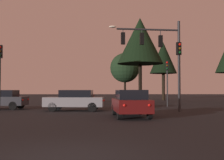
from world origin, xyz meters
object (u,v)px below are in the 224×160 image
(traffic_light_corner_right, at_px, (167,74))
(car_crossing_right, at_px, (75,100))
(car_nearside_lane, at_px, (131,103))
(tree_behind_sign, at_px, (163,58))
(traffic_signal_mast_arm, at_px, (158,49))
(tree_left_far, at_px, (140,41))
(car_crossing_left, at_px, (1,99))
(tree_lot_edge, at_px, (125,68))
(traffic_light_median, at_px, (0,65))
(traffic_light_corner_left, at_px, (179,63))
(car_far_lane, at_px, (83,96))

(traffic_light_corner_right, distance_m, car_crossing_right, 9.83)
(traffic_light_corner_right, distance_m, car_nearside_lane, 11.40)
(car_crossing_right, bearing_deg, tree_behind_sign, 62.53)
(traffic_signal_mast_arm, height_order, tree_left_far, tree_left_far)
(car_crossing_left, height_order, tree_behind_sign, tree_behind_sign)
(car_nearside_lane, bearing_deg, tree_lot_edge, 85.99)
(traffic_light_corner_right, bearing_deg, car_nearside_lane, -113.44)
(traffic_light_median, relative_size, tree_behind_sign, 0.52)
(car_crossing_left, xyz_separation_m, tree_behind_sign, (17.26, 19.71, 5.62))
(traffic_signal_mast_arm, xyz_separation_m, tree_lot_edge, (-0.58, 23.91, 0.42))
(traffic_light_corner_left, xyz_separation_m, traffic_light_median, (-12.43, 0.03, -0.17))
(traffic_light_corner_right, relative_size, car_far_lane, 0.99)
(traffic_light_corner_left, relative_size, car_nearside_lane, 1.15)
(car_crossing_left, distance_m, tree_left_far, 16.44)
(traffic_signal_mast_arm, height_order, tree_behind_sign, tree_behind_sign)
(car_crossing_right, bearing_deg, traffic_light_corner_left, -9.66)
(traffic_light_corner_left, relative_size, car_crossing_right, 1.10)
(car_far_lane, xyz_separation_m, tree_left_far, (6.68, -3.48, 6.30))
(tree_lot_edge, bearing_deg, car_far_lane, -120.88)
(tree_behind_sign, xyz_separation_m, tree_lot_edge, (-5.59, 2.82, -1.29))
(car_crossing_left, bearing_deg, tree_left_far, 35.96)
(traffic_light_corner_left, relative_size, traffic_light_median, 1.06)
(car_crossing_right, height_order, tree_behind_sign, tree_behind_sign)
(traffic_light_corner_right, relative_size, tree_left_far, 0.44)
(traffic_signal_mast_arm, height_order, car_crossing_right, traffic_signal_mast_arm)
(car_far_lane, xyz_separation_m, tree_behind_sign, (11.65, 7.31, 5.62))
(car_crossing_left, relative_size, car_crossing_right, 0.93)
(tree_behind_sign, bearing_deg, traffic_light_corner_left, -99.56)
(car_crossing_right, bearing_deg, traffic_signal_mast_arm, 5.20)
(car_crossing_left, distance_m, tree_lot_edge, 25.75)
(car_far_lane, bearing_deg, tree_behind_sign, 32.11)
(car_nearside_lane, height_order, tree_behind_sign, tree_behind_sign)
(traffic_signal_mast_arm, distance_m, traffic_light_corner_left, 2.50)
(car_nearside_lane, distance_m, car_crossing_right, 6.22)
(traffic_light_median, distance_m, car_crossing_left, 4.14)
(car_nearside_lane, relative_size, car_far_lane, 0.99)
(car_far_lane, distance_m, tree_lot_edge, 12.57)
(car_crossing_right, bearing_deg, traffic_light_corner_right, 32.80)
(traffic_light_corner_right, bearing_deg, car_far_lane, 132.65)
(traffic_light_corner_right, relative_size, tree_behind_sign, 0.48)
(traffic_signal_mast_arm, bearing_deg, car_nearside_lane, -115.20)
(car_far_lane, bearing_deg, traffic_light_corner_left, -63.48)
(traffic_light_corner_left, bearing_deg, traffic_light_corner_right, 84.25)
(traffic_signal_mast_arm, xyz_separation_m, traffic_light_corner_left, (1.14, -1.83, -1.27))
(car_far_lane, height_order, tree_lot_edge, tree_lot_edge)
(tree_behind_sign, bearing_deg, car_crossing_left, -131.21)
(car_far_lane, bearing_deg, traffic_signal_mast_arm, -64.26)
(traffic_light_median, height_order, car_crossing_left, traffic_light_median)
(traffic_signal_mast_arm, relative_size, tree_left_far, 0.71)
(traffic_light_corner_left, distance_m, tree_lot_edge, 25.85)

